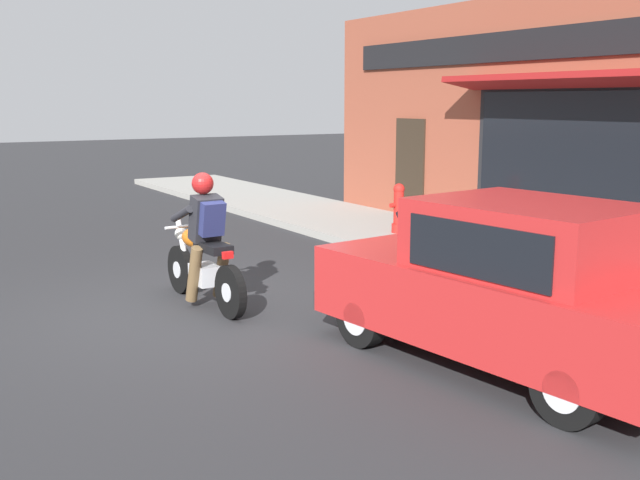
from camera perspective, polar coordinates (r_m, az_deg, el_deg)
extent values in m
plane|color=#2B2B2D|center=(8.94, -9.41, -5.50)|extent=(80.00, 80.00, 0.00)
cube|color=#9E9B93|center=(13.88, 5.17, 0.65)|extent=(2.60, 22.00, 0.14)
cube|color=brown|center=(13.21, 16.08, 8.64)|extent=(0.50, 10.99, 4.20)
cube|color=black|center=(12.14, 19.84, 5.69)|extent=(0.04, 4.62, 2.10)
cube|color=black|center=(12.15, 19.88, 5.69)|extent=(0.02, 4.83, 2.20)
cube|color=#2D2319|center=(15.32, 6.85, 5.24)|extent=(0.04, 0.90, 2.10)
cube|color=maroon|center=(11.85, 19.18, 11.44)|extent=(0.81, 5.27, 0.24)
cube|color=black|center=(13.04, 15.50, 14.15)|extent=(0.06, 9.34, 0.50)
cylinder|color=black|center=(9.82, -10.57, -2.21)|extent=(0.13, 0.62, 0.62)
cylinder|color=silver|center=(9.82, -10.57, -2.21)|extent=(0.13, 0.22, 0.22)
cylinder|color=black|center=(8.59, -6.83, -3.95)|extent=(0.13, 0.62, 0.62)
cylinder|color=silver|center=(8.59, -6.83, -3.95)|extent=(0.13, 0.22, 0.22)
cube|color=silver|center=(9.13, -8.71, -2.60)|extent=(0.30, 0.41, 0.24)
ellipsoid|color=orange|center=(9.27, -9.44, 0.16)|extent=(0.32, 0.53, 0.24)
cube|color=black|center=(8.85, -8.14, -0.55)|extent=(0.29, 0.57, 0.10)
cylinder|color=silver|center=(9.67, -10.40, -0.50)|extent=(0.09, 0.33, 0.68)
cylinder|color=silver|center=(9.51, -10.16, 1.04)|extent=(0.56, 0.07, 0.04)
sphere|color=silver|center=(9.68, -10.55, 0.48)|extent=(0.16, 0.16, 0.16)
cylinder|color=silver|center=(8.88, -6.65, -3.60)|extent=(0.11, 0.55, 0.08)
cube|color=red|center=(8.53, -7.05, -1.15)|extent=(0.12, 0.07, 0.08)
cylinder|color=brown|center=(8.99, -9.56, -2.58)|extent=(0.16, 0.36, 0.71)
cylinder|color=brown|center=(9.14, -7.51, -2.31)|extent=(0.16, 0.36, 0.71)
cube|color=#232328|center=(8.96, -8.69, 1.64)|extent=(0.35, 0.34, 0.57)
cylinder|color=#232328|center=(9.09, -10.49, 1.96)|extent=(0.11, 0.52, 0.26)
cylinder|color=#232328|center=(9.25, -8.22, 2.18)|extent=(0.11, 0.52, 0.26)
sphere|color=#A51919|center=(8.96, -8.93, 4.28)|extent=(0.26, 0.26, 0.26)
cube|color=navy|center=(8.81, -8.25, 1.64)|extent=(0.29, 0.25, 0.42)
cylinder|color=black|center=(7.59, 3.17, -5.93)|extent=(0.25, 0.62, 0.60)
cylinder|color=silver|center=(7.59, 3.17, -5.93)|extent=(0.24, 0.35, 0.33)
cylinder|color=black|center=(8.56, 10.50, -4.16)|extent=(0.25, 0.62, 0.60)
cylinder|color=silver|center=(8.56, 10.50, -4.16)|extent=(0.24, 0.35, 0.33)
cylinder|color=black|center=(6.08, 18.39, -10.73)|extent=(0.25, 0.62, 0.60)
cylinder|color=silver|center=(6.08, 18.39, -10.73)|extent=(0.24, 0.35, 0.33)
cube|color=red|center=(7.21, 13.85, -4.63)|extent=(2.04, 3.86, 0.70)
cube|color=red|center=(6.92, 15.70, 0.09)|extent=(1.64, 2.05, 0.66)
cube|color=black|center=(7.47, 10.34, 0.68)|extent=(1.36, 0.49, 0.51)
cube|color=black|center=(6.37, 11.78, -0.81)|extent=(0.20, 1.51, 0.46)
cube|color=black|center=(7.52, 19.01, 0.55)|extent=(0.20, 1.51, 0.46)
cube|color=silver|center=(8.10, 1.28, -1.77)|extent=(0.24, 0.07, 0.14)
cube|color=silver|center=(8.77, 6.46, -0.89)|extent=(0.24, 0.07, 0.14)
cube|color=#28282B|center=(8.49, 4.08, -3.80)|extent=(1.61, 0.30, 0.20)
cube|color=black|center=(10.68, 16.33, -2.26)|extent=(0.36, 0.36, 0.04)
cone|color=orange|center=(10.62, 16.42, -0.68)|extent=(0.28, 0.28, 0.56)
cylinder|color=white|center=(10.62, 16.42, -0.57)|extent=(0.20, 0.20, 0.08)
cylinder|color=red|center=(13.37, 5.98, 0.90)|extent=(0.24, 0.24, 0.16)
cylinder|color=red|center=(13.31, 6.01, 2.47)|extent=(0.18, 0.18, 0.58)
sphere|color=red|center=(13.27, 6.04, 3.88)|extent=(0.20, 0.20, 0.20)
cylinder|color=red|center=(13.23, 5.57, 2.65)|extent=(0.10, 0.08, 0.08)
cylinder|color=red|center=(13.39, 6.46, 2.72)|extent=(0.10, 0.08, 0.08)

